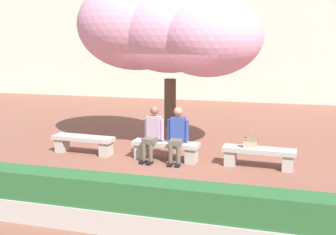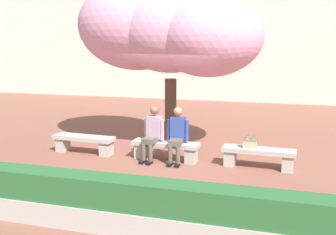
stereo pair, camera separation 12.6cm
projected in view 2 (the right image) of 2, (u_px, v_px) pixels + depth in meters
The scene contains 10 objects.
ground_plane at pixel (166, 160), 9.39m from camera, with size 100.00×100.00×0.00m, color brown.
building_facade at pixel (234, 28), 20.36m from camera, with size 28.00×4.00×7.14m, color beige.
stone_bench_west_end at pixel (84, 142), 9.94m from camera, with size 1.62×0.50×0.45m.
stone_bench_near_west at pixel (166, 148), 9.34m from camera, with size 1.62×0.50×0.45m.
stone_bench_center at pixel (259, 155), 8.74m from camera, with size 1.62×0.50×0.45m.
person_seated_left at pixel (153, 131), 9.30m from camera, with size 0.51×0.72×1.29m.
person_seated_right at pixel (177, 133), 9.13m from camera, with size 0.51×0.69×1.29m.
handbag at pixel (250, 142), 8.72m from camera, with size 0.30×0.15×0.34m.
cherry_tree_main at pixel (167, 30), 10.15m from camera, with size 4.95×3.25×4.42m.
planter_hedge_foreground at pixel (96, 202), 5.90m from camera, with size 9.16×0.50×0.80m.
Camera 2 is at (2.61, -8.66, 2.71)m, focal length 42.00 mm.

